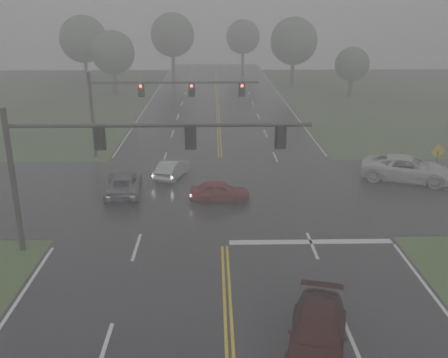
{
  "coord_description": "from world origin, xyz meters",
  "views": [
    {
      "loc": [
        -0.53,
        -8.98,
        11.61
      ],
      "look_at": [
        0.01,
        16.0,
        2.98
      ],
      "focal_mm": 40.0,
      "sensor_mm": 36.0,
      "label": 1
    }
  ],
  "objects_px": {
    "pickup_white": "(406,181)",
    "signal_gantry_near": "(105,152)",
    "car_grey": "(124,193)",
    "signal_gantry_far": "(144,98)",
    "sedan_silver": "(172,177)",
    "sedan_red": "(220,201)",
    "sedan_maroon": "(316,350)"
  },
  "relations": [
    {
      "from": "pickup_white",
      "to": "signal_gantry_near",
      "type": "distance_m",
      "value": 21.88
    },
    {
      "from": "car_grey",
      "to": "signal_gantry_far",
      "type": "distance_m",
      "value": 9.9
    },
    {
      "from": "sedan_silver",
      "to": "sedan_red",
      "type": "bearing_deg",
      "value": 142.44
    },
    {
      "from": "signal_gantry_far",
      "to": "car_grey",
      "type": "bearing_deg",
      "value": -93.13
    },
    {
      "from": "signal_gantry_far",
      "to": "pickup_white",
      "type": "bearing_deg",
      "value": -18.92
    },
    {
      "from": "car_grey",
      "to": "signal_gantry_far",
      "type": "relative_size",
      "value": 0.36
    },
    {
      "from": "sedan_red",
      "to": "car_grey",
      "type": "distance_m",
      "value": 6.47
    },
    {
      "from": "signal_gantry_far",
      "to": "sedan_maroon",
      "type": "bearing_deg",
      "value": -69.86
    },
    {
      "from": "sedan_red",
      "to": "car_grey",
      "type": "relative_size",
      "value": 0.78
    },
    {
      "from": "sedan_maroon",
      "to": "pickup_white",
      "type": "relative_size",
      "value": 0.78
    },
    {
      "from": "signal_gantry_near",
      "to": "signal_gantry_far",
      "type": "bearing_deg",
      "value": 91.08
    },
    {
      "from": "pickup_white",
      "to": "signal_gantry_far",
      "type": "distance_m",
      "value": 20.7
    },
    {
      "from": "pickup_white",
      "to": "sedan_red",
      "type": "bearing_deg",
      "value": 125.26
    },
    {
      "from": "sedan_maroon",
      "to": "car_grey",
      "type": "relative_size",
      "value": 1.01
    },
    {
      "from": "car_grey",
      "to": "sedan_silver",
      "type": "bearing_deg",
      "value": -137.87
    },
    {
      "from": "signal_gantry_far",
      "to": "signal_gantry_near",
      "type": "bearing_deg",
      "value": -88.92
    },
    {
      "from": "sedan_red",
      "to": "sedan_silver",
      "type": "relative_size",
      "value": 0.97
    },
    {
      "from": "signal_gantry_near",
      "to": "signal_gantry_far",
      "type": "distance_m",
      "value": 16.61
    },
    {
      "from": "pickup_white",
      "to": "signal_gantry_near",
      "type": "bearing_deg",
      "value": 138.19
    },
    {
      "from": "sedan_silver",
      "to": "signal_gantry_near",
      "type": "distance_m",
      "value": 12.46
    },
    {
      "from": "signal_gantry_near",
      "to": "signal_gantry_far",
      "type": "height_order",
      "value": "signal_gantry_near"
    },
    {
      "from": "sedan_red",
      "to": "signal_gantry_near",
      "type": "relative_size",
      "value": 0.26
    },
    {
      "from": "sedan_silver",
      "to": "pickup_white",
      "type": "height_order",
      "value": "pickup_white"
    },
    {
      "from": "signal_gantry_near",
      "to": "signal_gantry_far",
      "type": "relative_size",
      "value": 1.08
    },
    {
      "from": "signal_gantry_near",
      "to": "signal_gantry_far",
      "type": "xyz_separation_m",
      "value": [
        -0.31,
        16.61,
        -0.29
      ]
    },
    {
      "from": "sedan_maroon",
      "to": "signal_gantry_near",
      "type": "distance_m",
      "value": 13.0
    },
    {
      "from": "sedan_silver",
      "to": "pickup_white",
      "type": "distance_m",
      "value": 16.6
    },
    {
      "from": "sedan_red",
      "to": "signal_gantry_far",
      "type": "xyz_separation_m",
      "value": [
        -5.81,
        10.16,
        4.83
      ]
    },
    {
      "from": "sedan_silver",
      "to": "signal_gantry_far",
      "type": "bearing_deg",
      "value": -48.45
    },
    {
      "from": "car_grey",
      "to": "pickup_white",
      "type": "xyz_separation_m",
      "value": [
        19.52,
        2.1,
        0.0
      ]
    },
    {
      "from": "sedan_maroon",
      "to": "signal_gantry_near",
      "type": "xyz_separation_m",
      "value": [
        -8.76,
        8.13,
        5.12
      ]
    },
    {
      "from": "sedan_silver",
      "to": "sedan_maroon",
      "type": "bearing_deg",
      "value": 126.0
    }
  ]
}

